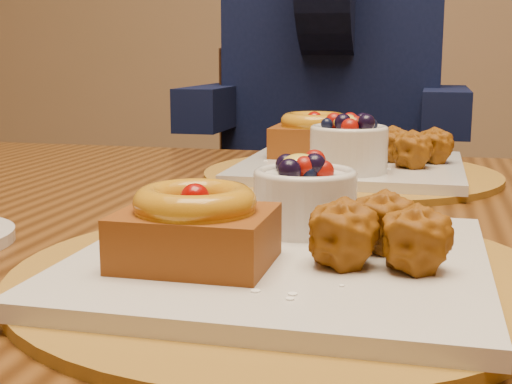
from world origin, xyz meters
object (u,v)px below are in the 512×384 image
at_px(chair_far, 334,249).
at_px(diner, 335,41).
at_px(dining_table, 325,287).
at_px(place_setting_far, 348,158).
at_px(place_setting_near, 280,249).

xyz_separation_m(chair_far, diner, (-0.02, 0.09, 0.43)).
distance_m(chair_far, diner, 0.44).
relative_size(chair_far, diner, 1.05).
bearing_deg(dining_table, place_setting_far, 90.79).
xyz_separation_m(place_setting_far, chair_far, (-0.08, 0.53, -0.27)).
distance_m(dining_table, place_setting_far, 0.24).
distance_m(place_setting_far, chair_far, 0.60).
bearing_deg(place_setting_near, chair_far, 94.98).
xyz_separation_m(place_setting_near, diner, (-0.10, 1.04, 0.16)).
height_order(place_setting_far, diner, diner).
bearing_deg(dining_table, diner, 97.17).
bearing_deg(chair_far, dining_table, -106.31).
bearing_deg(place_setting_far, chair_far, 98.91).
relative_size(place_setting_near, place_setting_far, 1.00).
xyz_separation_m(dining_table, place_setting_far, (-0.00, 0.21, 0.10)).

